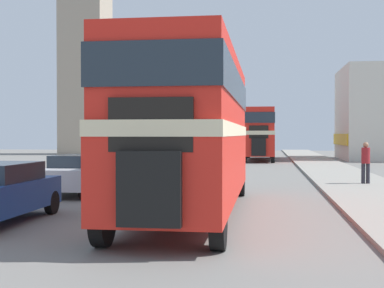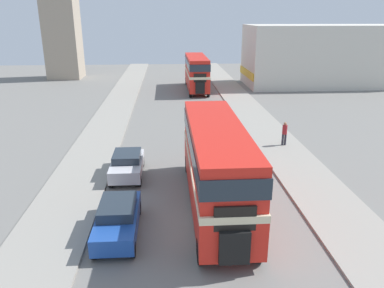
# 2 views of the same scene
# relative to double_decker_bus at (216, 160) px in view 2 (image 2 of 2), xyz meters

# --- Properties ---
(ground_plane) EXTENTS (120.00, 120.00, 0.00)m
(ground_plane) POSITION_rel_double_decker_bus_xyz_m (-0.87, -1.87, -2.54)
(ground_plane) COLOR slate
(sidewalk_right) EXTENTS (3.50, 120.00, 0.12)m
(sidewalk_right) POSITION_rel_double_decker_bus_xyz_m (5.88, -1.87, -2.48)
(sidewalk_right) COLOR gray
(sidewalk_right) RESTS_ON ground_plane
(sidewalk_left) EXTENTS (3.50, 120.00, 0.12)m
(sidewalk_left) POSITION_rel_double_decker_bus_xyz_m (-7.62, -1.87, -2.48)
(sidewalk_left) COLOR gray
(sidewalk_left) RESTS_ON ground_plane
(double_decker_bus) EXTENTS (2.57, 10.98, 4.28)m
(double_decker_bus) POSITION_rel_double_decker_bus_xyz_m (0.00, 0.00, 0.00)
(double_decker_bus) COLOR red
(double_decker_bus) RESTS_ON ground_plane
(bus_distant) EXTENTS (2.43, 10.56, 4.28)m
(bus_distant) POSITION_rel_double_decker_bus_xyz_m (1.49, 30.96, -0.00)
(bus_distant) COLOR red
(bus_distant) RESTS_ON ground_plane
(car_parked_near) EXTENTS (1.74, 4.31, 1.48)m
(car_parked_near) POSITION_rel_double_decker_bus_xyz_m (-4.59, -2.23, -1.77)
(car_parked_near) COLOR #1E479E
(car_parked_near) RESTS_ON ground_plane
(car_parked_mid) EXTENTS (1.81, 3.90, 1.44)m
(car_parked_mid) POSITION_rel_double_decker_bus_xyz_m (-4.80, 4.12, -1.79)
(car_parked_mid) COLOR silver
(car_parked_mid) RESTS_ON ground_plane
(pedestrian_walking) EXTENTS (0.35, 0.35, 1.74)m
(pedestrian_walking) POSITION_rel_double_decker_bus_xyz_m (6.19, 8.71, -1.43)
(pedestrian_walking) COLOR #282833
(pedestrian_walking) RESTS_ON sidewalk_right
(shop_building_block) EXTENTS (21.60, 8.92, 7.96)m
(shop_building_block) POSITION_rel_double_decker_bus_xyz_m (19.29, 33.57, 1.44)
(shop_building_block) COLOR beige
(shop_building_block) RESTS_ON ground_plane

